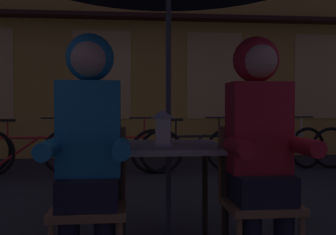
% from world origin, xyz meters
% --- Properties ---
extents(cafe_table, '(0.72, 0.72, 0.74)m').
position_xyz_m(cafe_table, '(0.00, 0.00, 0.64)').
color(cafe_table, '#B2AD9E').
rests_on(cafe_table, ground_plane).
extents(lantern, '(0.11, 0.11, 0.23)m').
position_xyz_m(lantern, '(-0.05, -0.11, 0.86)').
color(lantern, white).
rests_on(lantern, cafe_table).
extents(chair_left, '(0.40, 0.40, 0.87)m').
position_xyz_m(chair_left, '(-0.48, -0.37, 0.49)').
color(chair_left, olive).
rests_on(chair_left, ground_plane).
extents(chair_right, '(0.40, 0.40, 0.87)m').
position_xyz_m(chair_right, '(0.48, -0.37, 0.49)').
color(chair_right, olive).
rests_on(chair_right, ground_plane).
extents(person_left_hooded, '(0.45, 0.56, 1.40)m').
position_xyz_m(person_left_hooded, '(-0.48, -0.43, 0.85)').
color(person_left_hooded, black).
rests_on(person_left_hooded, ground_plane).
extents(person_right_hooded, '(0.45, 0.56, 1.40)m').
position_xyz_m(person_right_hooded, '(0.48, -0.43, 0.85)').
color(person_right_hooded, black).
rests_on(person_right_hooded, ground_plane).
extents(shopfront_building, '(10.00, 0.93, 6.20)m').
position_xyz_m(shopfront_building, '(0.34, 5.40, 3.09)').
color(shopfront_building, gold).
rests_on(shopfront_building, ground_plane).
extents(bicycle_second, '(1.68, 0.13, 0.84)m').
position_xyz_m(bicycle_second, '(-1.68, 3.18, 0.35)').
color(bicycle_second, black).
rests_on(bicycle_second, ground_plane).
extents(bicycle_third, '(1.67, 0.26, 0.84)m').
position_xyz_m(bicycle_third, '(-0.42, 3.14, 0.35)').
color(bicycle_third, black).
rests_on(bicycle_third, ground_plane).
extents(bicycle_fourth, '(1.68, 0.23, 0.84)m').
position_xyz_m(bicycle_fourth, '(0.72, 3.22, 0.35)').
color(bicycle_fourth, black).
rests_on(bicycle_fourth, ground_plane).
extents(bicycle_fifth, '(1.65, 0.43, 0.84)m').
position_xyz_m(bicycle_fifth, '(2.09, 3.32, 0.35)').
color(bicycle_fifth, black).
rests_on(bicycle_fifth, ground_plane).
extents(potted_plant, '(0.60, 0.60, 0.92)m').
position_xyz_m(potted_plant, '(2.14, 4.46, 0.54)').
color(potted_plant, brown).
rests_on(potted_plant, ground_plane).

